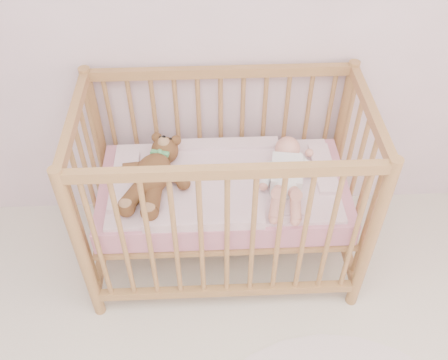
{
  "coord_description": "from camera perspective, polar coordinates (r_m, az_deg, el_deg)",
  "views": [
    {
      "loc": [
        0.03,
        -0.13,
        2.28
      ],
      "look_at": [
        0.1,
        1.55,
        0.62
      ],
      "focal_mm": 40.0,
      "sensor_mm": 36.0,
      "label": 1
    }
  ],
  "objects": [
    {
      "name": "baby",
      "position": [
        2.4,
        7.18,
        0.98
      ],
      "size": [
        0.36,
        0.6,
        0.14
      ],
      "primitive_type": null,
      "rotation": [
        0.0,
        0.0,
        -0.16
      ],
      "color": "white",
      "rests_on": "blanket"
    },
    {
      "name": "crib",
      "position": [
        2.48,
        -0.05,
        -1.16
      ],
      "size": [
        1.36,
        0.76,
        1.0
      ],
      "primitive_type": null,
      "color": "#AE774A",
      "rests_on": "floor"
    },
    {
      "name": "blanket",
      "position": [
        2.44,
        -0.05,
        -0.18
      ],
      "size": [
        1.1,
        0.58,
        0.06
      ],
      "primitive_type": null,
      "color": "pink",
      "rests_on": "mattress"
    },
    {
      "name": "mattress",
      "position": [
        2.5,
        -0.05,
        -1.4
      ],
      "size": [
        1.22,
        0.62,
        0.13
      ],
      "primitive_type": "cube",
      "color": "pink",
      "rests_on": "crib"
    },
    {
      "name": "teddy_bear",
      "position": [
        2.38,
        -8.16,
        0.68
      ],
      "size": [
        0.51,
        0.62,
        0.15
      ],
      "primitive_type": null,
      "rotation": [
        0.0,
        0.0,
        -0.27
      ],
      "color": "brown",
      "rests_on": "blanket"
    }
  ]
}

